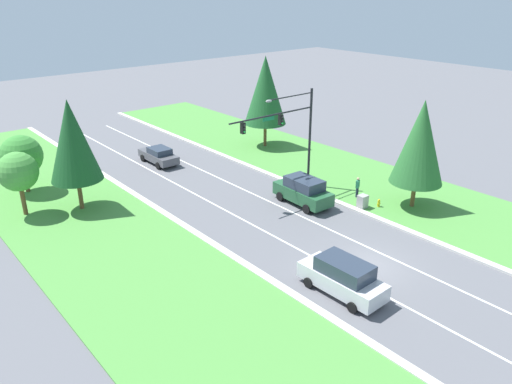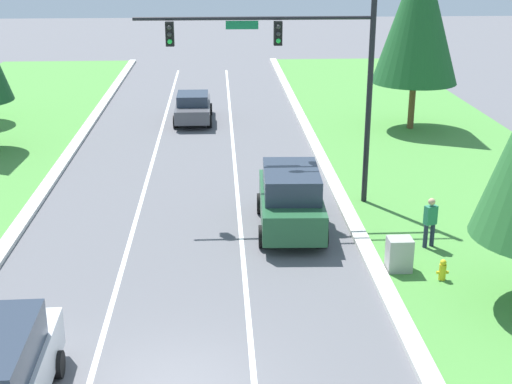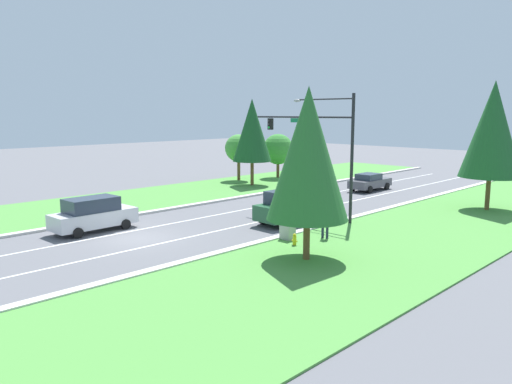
{
  "view_description": "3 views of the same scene",
  "coord_description": "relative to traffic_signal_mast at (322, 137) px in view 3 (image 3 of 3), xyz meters",
  "views": [
    {
      "loc": [
        -21.85,
        -15.47,
        15.61
      ],
      "look_at": [
        0.06,
        10.56,
        1.41
      ],
      "focal_mm": 35.0,
      "sensor_mm": 36.0,
      "label": 1
    },
    {
      "loc": [
        1.11,
        -13.03,
        9.11
      ],
      "look_at": [
        2.28,
        8.32,
        1.59
      ],
      "focal_mm": 50.0,
      "sensor_mm": 36.0,
      "label": 2
    },
    {
      "loc": [
        23.75,
        -14.78,
        6.95
      ],
      "look_at": [
        0.21,
        9.25,
        1.62
      ],
      "focal_mm": 35.0,
      "sensor_mm": 36.0,
      "label": 3
    }
  ],
  "objects": [
    {
      "name": "ground_plane",
      "position": [
        -4.12,
        -11.39,
        -5.44
      ],
      "size": [
        160.0,
        160.0,
        0.0
      ],
      "primitive_type": "plane",
      "color": "#5B5B60"
    },
    {
      "name": "curb_strip_right",
      "position": [
        1.53,
        -11.39,
        -5.36
      ],
      "size": [
        0.5,
        90.0,
        0.15
      ],
      "color": "beige",
      "rests_on": "ground_plane"
    },
    {
      "name": "curb_strip_left",
      "position": [
        -9.77,
        -11.39,
        -5.36
      ],
      "size": [
        0.5,
        90.0,
        0.15
      ],
      "color": "beige",
      "rests_on": "ground_plane"
    },
    {
      "name": "grass_verge_right",
      "position": [
        6.78,
        -11.39,
        -5.4
      ],
      "size": [
        10.0,
        90.0,
        0.08
      ],
      "color": "#4C8E3D",
      "rests_on": "ground_plane"
    },
    {
      "name": "grass_verge_left",
      "position": [
        -15.02,
        -11.39,
        -5.4
      ],
      "size": [
        10.0,
        90.0,
        0.08
      ],
      "color": "#4C8E3D",
      "rests_on": "ground_plane"
    },
    {
      "name": "lane_stripe_inner_left",
      "position": [
        -5.92,
        -11.39,
        -5.44
      ],
      "size": [
        0.14,
        81.0,
        0.01
      ],
      "color": "white",
      "rests_on": "ground_plane"
    },
    {
      "name": "lane_stripe_inner_right",
      "position": [
        -2.32,
        -11.39,
        -5.44
      ],
      "size": [
        0.14,
        81.0,
        0.01
      ],
      "color": "white",
      "rests_on": "ground_plane"
    },
    {
      "name": "traffic_signal_mast",
      "position": [
        0.0,
        0.0,
        0.0
      ],
      "size": [
        8.2,
        0.41,
        8.16
      ],
      "color": "black",
      "rests_on": "ground_plane"
    },
    {
      "name": "graphite_sedan",
      "position": [
        -4.33,
        13.03,
        -4.65
      ],
      "size": [
        2.0,
        4.68,
        1.56
      ],
      "rotation": [
        0.0,
        0.0,
        -0.0
      ],
      "color": "#4C4C51",
      "rests_on": "ground_plane"
    },
    {
      "name": "forest_suv",
      "position": [
        -0.65,
        -2.36,
        -4.36
      ],
      "size": [
        2.32,
        4.9,
        2.12
      ],
      "rotation": [
        0.0,
        0.0,
        -0.04
      ],
      "color": "#235633",
      "rests_on": "ground_plane"
    },
    {
      "name": "silver_suv",
      "position": [
        -7.54,
        -12.24,
        -4.42
      ],
      "size": [
        2.2,
        5.0,
        2.03
      ],
      "rotation": [
        0.0,
        0.0,
        0.02
      ],
      "color": "silver",
      "rests_on": "ground_plane"
    },
    {
      "name": "utility_cabinet",
      "position": [
        2.16,
        -5.85,
        -4.9
      ],
      "size": [
        0.7,
        0.6,
        1.07
      ],
      "color": "#9E9E99",
      "rests_on": "ground_plane"
    },
    {
      "name": "pedestrian",
      "position": [
        3.5,
        -4.24,
        -4.5
      ],
      "size": [
        0.43,
        0.35,
        1.69
      ],
      "rotation": [
        0.0,
        0.0,
        3.52
      ],
      "color": "#232842",
      "rests_on": "ground_plane"
    },
    {
      "name": "fire_hydrant",
      "position": [
        3.24,
        -6.54,
        -5.1
      ],
      "size": [
        0.34,
        0.2,
        0.7
      ],
      "color": "gold",
      "rests_on": "ground_plane"
    },
    {
      "name": "conifer_near_right_tree",
      "position": [
        6.83,
        10.66,
        0.38
      ],
      "size": [
        4.24,
        4.24,
        9.22
      ],
      "color": "brown",
      "rests_on": "ground_plane"
    },
    {
      "name": "oak_near_left_tree",
      "position": [
        -16.07,
        13.65,
        -2.32
      ],
      "size": [
        3.26,
        3.26,
        4.76
      ],
      "color": "brown",
      "rests_on": "ground_plane"
    },
    {
      "name": "conifer_far_right_tree",
      "position": [
        5.28,
        -8.09,
        -0.34
      ],
      "size": [
        3.85,
        3.85,
        8.19
      ],
      "color": "brown",
      "rests_on": "ground_plane"
    },
    {
      "name": "oak_far_left_tree",
      "position": [
        -17.58,
        9.26,
        -2.07
      ],
      "size": [
        2.82,
        2.82,
        4.8
      ],
      "color": "brown",
      "rests_on": "ground_plane"
    },
    {
      "name": "conifer_mid_left_tree",
      "position": [
        -14.01,
        7.64,
        -0.1
      ],
      "size": [
        3.71,
        3.71,
        8.32
      ],
      "color": "brown",
      "rests_on": "ground_plane"
    }
  ]
}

